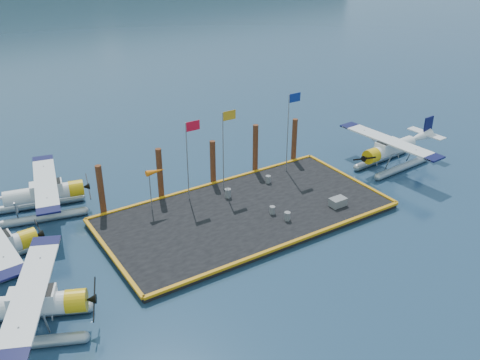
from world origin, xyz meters
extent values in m
plane|color=navy|center=(0.00, 0.00, 0.00)|extent=(4000.00, 4000.00, 0.00)
cube|color=black|center=(0.00, 0.00, 0.20)|extent=(20.00, 10.00, 0.40)
cylinder|color=#939AA1|center=(-15.72, -2.68, 0.31)|extent=(6.18, 3.20, 0.63)
cylinder|color=#939AA1|center=(-16.66, -4.79, 0.31)|extent=(6.18, 3.20, 0.63)
cylinder|color=silver|center=(-16.00, -3.82, 1.72)|extent=(4.91, 3.02, 1.15)
cube|color=silver|center=(-15.43, -4.07, 2.09)|extent=(2.57, 1.98, 0.94)
cube|color=black|center=(-15.14, -4.20, 2.30)|extent=(1.78, 1.60, 0.57)
cylinder|color=#DEA90C|center=(-13.51, -4.92, 1.72)|extent=(1.45, 1.53, 1.21)
cube|color=black|center=(-12.70, -5.28, 1.72)|extent=(1.00, 2.15, 1.17)
cube|color=silver|center=(-15.43, -4.07, 2.61)|extent=(5.25, 9.23, 0.13)
cube|color=#0B0C38|center=(-13.60, 0.03, 2.61)|extent=(1.81, 1.50, 0.14)
cube|color=#0B0C38|center=(-17.25, -8.18, 2.61)|extent=(1.81, 1.50, 0.14)
cylinder|color=#DEA90C|center=(-14.17, 2.59, 1.63)|extent=(1.07, 1.22, 1.15)
cube|color=black|center=(-13.33, 2.65, 1.63)|extent=(0.23, 2.20, 1.11)
cube|color=#0B0C38|center=(-15.82, -1.81, 2.48)|extent=(1.55, 1.00, 0.13)
cylinder|color=#939AA1|center=(-12.13, 9.21, 0.30)|extent=(6.16, 1.88, 0.60)
cylinder|color=#939AA1|center=(-12.59, 7.07, 0.30)|extent=(6.16, 1.88, 0.60)
cylinder|color=silver|center=(-12.17, 8.10, 1.64)|extent=(4.75, 2.04, 1.09)
cube|color=silver|center=(-11.58, 7.98, 1.99)|extent=(2.37, 1.53, 0.90)
cube|color=black|center=(-11.29, 7.91, 2.19)|extent=(1.58, 1.31, 0.55)
cylinder|color=#DEA90C|center=(-9.64, 7.56, 1.64)|extent=(1.22, 1.34, 1.15)
cube|color=black|center=(-8.81, 7.38, 1.64)|extent=(0.52, 2.18, 1.12)
cube|color=silver|center=(-11.58, 7.98, 2.49)|extent=(3.34, 9.07, 0.12)
cube|color=#0B0C38|center=(-10.69, 12.16, 2.49)|extent=(1.65, 1.19, 0.13)
cube|color=#0B0C38|center=(-12.48, 3.79, 2.49)|extent=(1.65, 1.19, 0.13)
cylinder|color=#939AA1|center=(15.29, -0.79, 0.31)|extent=(6.35, 1.08, 0.61)
cylinder|color=#939AA1|center=(15.13, 1.45, 0.31)|extent=(6.35, 1.08, 0.61)
cylinder|color=silver|center=(15.01, 0.31, 1.68)|extent=(4.81, 1.47, 1.12)
cube|color=silver|center=(14.40, 0.27, 2.04)|extent=(2.32, 1.28, 0.92)
cube|color=black|center=(14.09, 0.25, 2.24)|extent=(1.50, 1.17, 0.56)
cylinder|color=#DEA90C|center=(12.36, 0.12, 1.68)|extent=(1.10, 1.25, 1.18)
cube|color=black|center=(11.50, 0.06, 1.68)|extent=(0.23, 2.27, 1.14)
cube|color=silver|center=(14.40, 0.27, 2.55)|extent=(2.20, 9.26, 0.12)
cube|color=#0B0C38|center=(14.72, -4.10, 2.55)|extent=(1.59, 1.03, 0.13)
cube|color=#0B0C38|center=(14.07, 4.64, 2.55)|extent=(1.59, 1.03, 0.13)
cube|color=#0B0C38|center=(19.68, 0.66, 2.60)|extent=(1.13, 0.20, 1.73)
cube|color=silver|center=(19.58, 0.65, 1.94)|extent=(1.17, 3.52, 0.10)
cylinder|color=slate|center=(1.77, -2.57, 0.70)|extent=(0.43, 0.43, 0.61)
cylinder|color=slate|center=(1.42, -1.30, 0.68)|extent=(0.40, 0.40, 0.56)
cylinder|color=slate|center=(3.99, 2.83, 0.69)|extent=(0.41, 0.41, 0.58)
cylinder|color=slate|center=(0.06, 2.48, 0.74)|extent=(0.48, 0.48, 0.67)
cube|color=slate|center=(6.09, -2.92, 0.70)|extent=(1.19, 0.79, 0.59)
cylinder|color=gray|center=(-2.50, 3.80, 3.40)|extent=(0.08, 0.08, 6.00)
cube|color=red|center=(-1.95, 3.80, 6.05)|extent=(1.10, 0.03, 0.70)
cylinder|color=gray|center=(0.50, 3.80, 3.50)|extent=(0.08, 0.08, 6.20)
cube|color=#C58B17|center=(1.05, 3.80, 6.25)|extent=(1.10, 0.03, 0.70)
cylinder|color=gray|center=(6.50, 3.80, 3.65)|extent=(0.08, 0.08, 6.50)
cube|color=navy|center=(7.05, 3.80, 6.55)|extent=(1.10, 0.03, 0.70)
cylinder|color=gray|center=(-5.50, 3.80, 1.90)|extent=(0.07, 0.07, 3.00)
cone|color=orange|center=(-5.00, 3.80, 3.30)|extent=(1.40, 0.44, 0.44)
cylinder|color=#422012|center=(-8.50, 5.40, 2.00)|extent=(0.44, 0.44, 4.00)
cylinder|color=#422012|center=(-4.00, 5.40, 2.10)|extent=(0.44, 0.44, 4.20)
cylinder|color=#422012|center=(0.50, 5.40, 1.90)|extent=(0.44, 0.44, 3.80)
cylinder|color=#422012|center=(4.50, 5.40, 2.15)|extent=(0.44, 0.44, 4.30)
cylinder|color=#422012|center=(8.50, 5.40, 2.00)|extent=(0.44, 0.44, 4.00)
camera|label=1|loc=(-18.14, -27.56, 19.37)|focal=40.00mm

